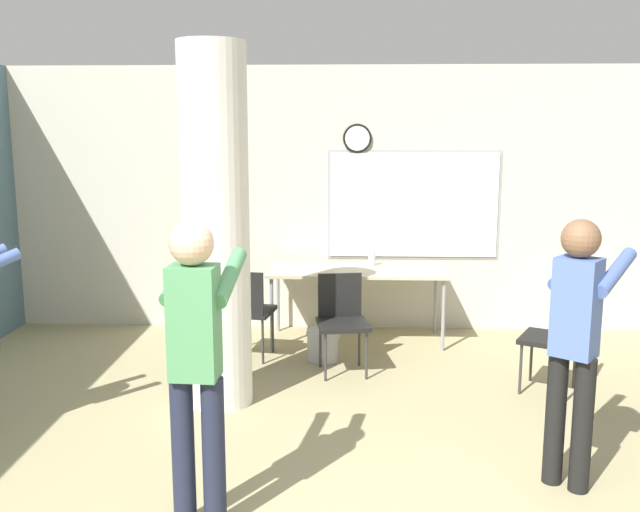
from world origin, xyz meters
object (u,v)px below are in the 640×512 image
folding_table (357,274)px  chair_table_front (342,316)px  chair_mid_room (559,333)px  bottle_on_table (372,257)px  person_playing_side (576,332)px  chair_table_left (247,307)px  person_playing_front (196,351)px

folding_table → chair_table_front: bearing=-99.0°
folding_table → chair_table_front: 0.95m
chair_mid_room → bottle_on_table: bearing=133.4°
chair_table_front → person_playing_side: (1.41, -2.02, 0.46)m
chair_mid_room → chair_table_left: (-2.67, 0.76, 0.00)m
chair_mid_room → person_playing_side: person_playing_side is taller
bottle_on_table → person_playing_front: person_playing_front is taller
chair_table_left → person_playing_side: bearing=-45.0°
folding_table → person_playing_side: (1.26, -2.94, 0.27)m
chair_table_front → chair_table_left: size_ratio=1.00×
folding_table → chair_table_left: 1.23m
chair_mid_room → chair_table_left: same height
chair_table_front → person_playing_front: (-0.75, -2.54, 0.49)m
folding_table → chair_mid_room: 2.16m
folding_table → person_playing_front: bearing=-104.6°
bottle_on_table → chair_table_left: bottle_on_table is taller
person_playing_front → bottle_on_table: bearing=73.9°
chair_mid_room → person_playing_side: 1.66m
person_playing_front → person_playing_side: (2.16, 0.52, -0.03)m
chair_table_front → person_playing_side: bearing=-55.2°
chair_mid_room → chair_table_front: bearing=165.1°
chair_table_front → bottle_on_table: bearing=74.8°
folding_table → person_playing_side: person_playing_side is taller
person_playing_front → chair_table_front: bearing=73.5°
chair_mid_room → chair_table_left: bearing=164.2°
chair_table_left → person_playing_front: bearing=-87.2°
folding_table → chair_table_front: size_ratio=2.07×
chair_mid_room → chair_table_front: (-1.78, 0.48, 0.00)m
chair_table_left → bottle_on_table: bearing=34.3°
bottle_on_table → person_playing_side: 3.31m
folding_table → person_playing_side: size_ratio=1.09×
bottle_on_table → chair_mid_room: bearing=-46.6°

